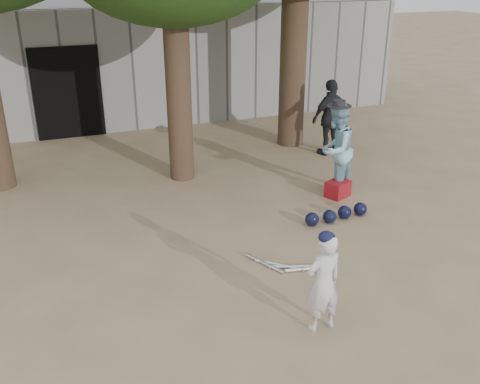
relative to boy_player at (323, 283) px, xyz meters
name	(u,v)px	position (x,y,z in m)	size (l,w,h in m)	color
ground	(225,293)	(-0.81, 1.09, -0.62)	(70.00, 70.00, 0.00)	#937C5E
boy_player	(323,283)	(0.00, 0.00, 0.00)	(0.45, 0.30, 1.24)	silver
spectator_blue	(336,150)	(2.22, 3.50, 0.22)	(0.82, 0.64, 1.69)	#86B8CF
spectator_dark	(331,118)	(3.26, 5.48, 0.22)	(0.99, 0.41, 1.68)	black
red_bag	(338,189)	(2.20, 3.30, -0.47)	(0.42, 0.32, 0.30)	maroon
back_building	(102,57)	(-0.81, 11.42, 0.88)	(16.00, 5.24, 3.00)	gray
helmet_row	(337,214)	(1.67, 2.44, -0.51)	(1.19, 0.30, 0.23)	black
bat_pile	(287,266)	(0.23, 1.37, -0.59)	(1.07, 0.79, 0.06)	silver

